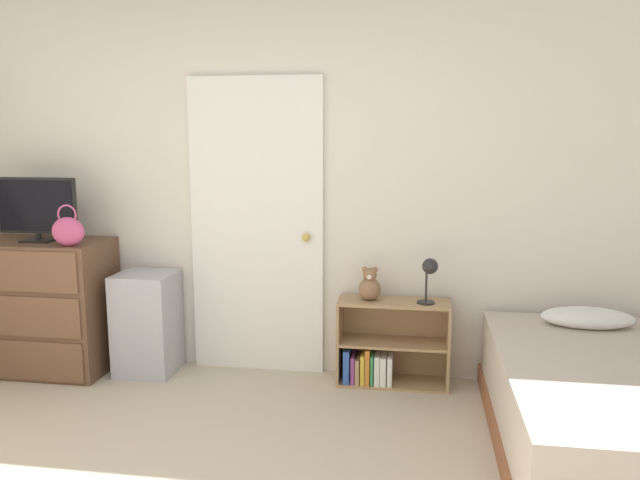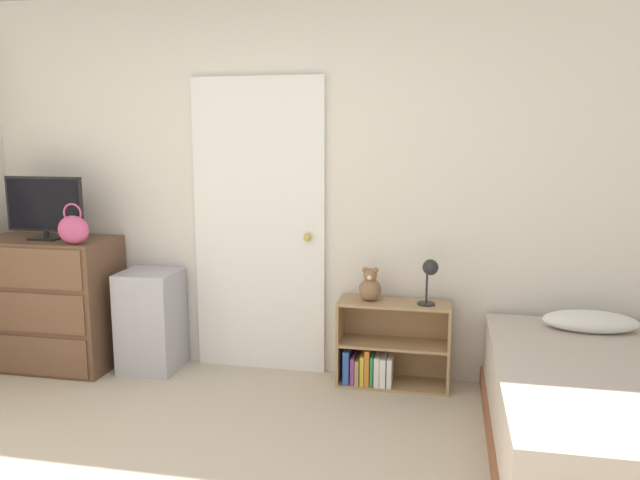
{
  "view_description": "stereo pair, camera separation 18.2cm",
  "coord_description": "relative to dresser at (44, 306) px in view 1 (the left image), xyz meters",
  "views": [
    {
      "loc": [
        0.97,
        -1.89,
        1.63
      ],
      "look_at": [
        0.37,
        1.96,
        0.97
      ],
      "focal_mm": 35.0,
      "sensor_mm": 36.0,
      "label": 1
    },
    {
      "loc": [
        1.15,
        -1.86,
        1.63
      ],
      "look_at": [
        0.37,
        1.96,
        0.97
      ],
      "focal_mm": 35.0,
      "sensor_mm": 36.0,
      "label": 2
    }
  ],
  "objects": [
    {
      "name": "wall_back",
      "position": [
        1.56,
        0.3,
        0.82
      ],
      "size": [
        10.0,
        0.06,
        2.55
      ],
      "color": "silver",
      "rests_on": "ground_plane"
    },
    {
      "name": "door_closed",
      "position": [
        1.46,
        0.25,
        0.55
      ],
      "size": [
        0.91,
        0.09,
        2.01
      ],
      "color": "white",
      "rests_on": "ground_plane"
    },
    {
      "name": "dresser",
      "position": [
        0.0,
        0.0,
        0.0
      ],
      "size": [
        0.89,
        0.51,
        0.91
      ],
      "color": "brown",
      "rests_on": "ground_plane"
    },
    {
      "name": "tv",
      "position": [
        0.01,
        -0.02,
        0.68
      ],
      "size": [
        0.57,
        0.16,
        0.43
      ],
      "color": "black",
      "rests_on": "dresser"
    },
    {
      "name": "handbag",
      "position": [
        0.32,
        -0.16,
        0.56
      ],
      "size": [
        0.22,
        0.1,
        0.27
      ],
      "color": "#C64C7F",
      "rests_on": "dresser"
    },
    {
      "name": "storage_bin",
      "position": [
        0.72,
        0.07,
        -0.11
      ],
      "size": [
        0.38,
        0.37,
        0.7
      ],
      "color": "#ADADB7",
      "rests_on": "ground_plane"
    },
    {
      "name": "bookshelf",
      "position": [
        2.34,
        0.12,
        -0.23
      ],
      "size": [
        0.72,
        0.27,
        0.56
      ],
      "color": "tan",
      "rests_on": "ground_plane"
    },
    {
      "name": "teddy_bear",
      "position": [
        2.24,
        0.12,
        0.2
      ],
      "size": [
        0.15,
        0.15,
        0.22
      ],
      "color": "#8C6647",
      "rests_on": "bookshelf"
    },
    {
      "name": "desk_lamp",
      "position": [
        2.62,
        0.08,
        0.32
      ],
      "size": [
        0.13,
        0.12,
        0.3
      ],
      "color": "#262628",
      "rests_on": "bookshelf"
    },
    {
      "name": "bed",
      "position": [
        3.56,
        -0.66,
        -0.21
      ],
      "size": [
        1.2,
        1.85,
        0.6
      ],
      "color": "brown",
      "rests_on": "ground_plane"
    }
  ]
}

